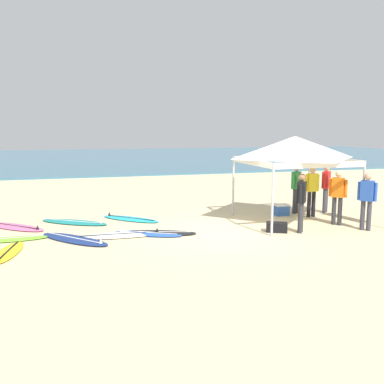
{
  "coord_description": "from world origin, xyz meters",
  "views": [
    {
      "loc": [
        -4.17,
        -11.01,
        2.96
      ],
      "look_at": [
        -0.63,
        1.4,
        1.0
      ],
      "focal_mm": 38.78,
      "sensor_mm": 36.0,
      "label": 1
    }
  ],
  "objects": [
    {
      "name": "person_black",
      "position": [
        2.05,
        -0.62,
        0.99
      ],
      "size": [
        0.4,
        0.45,
        1.71
      ],
      "color": "#2D2D33",
      "rests_on": "ground"
    },
    {
      "name": "canopy_tent",
      "position": [
        2.55,
        0.71,
        2.39
      ],
      "size": [
        3.07,
        3.07,
        2.75
      ],
      "color": "#B7B7BC",
      "rests_on": "ground"
    },
    {
      "name": "surfboard_white",
      "position": [
        -3.01,
        0.36,
        0.04
      ],
      "size": [
        2.57,
        0.77,
        0.19
      ],
      "color": "white",
      "rests_on": "ground"
    },
    {
      "name": "surfboard_lime",
      "position": [
        -5.92,
        0.72,
        0.04
      ],
      "size": [
        1.96,
        0.58,
        0.19
      ],
      "color": "#7AD12D",
      "rests_on": "ground"
    },
    {
      "name": "gear_bag_near_tent",
      "position": [
        1.42,
        -0.39,
        0.14
      ],
      "size": [
        0.68,
        0.55,
        0.28
      ],
      "primitive_type": "cube",
      "rotation": [
        0.0,
        0.0,
        2.69
      ],
      "color": "black",
      "rests_on": "ground"
    },
    {
      "name": "person_orange",
      "position": [
        3.64,
        -0.08,
        0.99
      ],
      "size": [
        0.41,
        0.43,
        1.71
      ],
      "color": "#2D2D33",
      "rests_on": "ground"
    },
    {
      "name": "person_blue",
      "position": [
        4.04,
        -0.91,
        0.99
      ],
      "size": [
        0.4,
        0.45,
        1.71
      ],
      "color": "#383842",
      "rests_on": "ground"
    },
    {
      "name": "surfboard_navy",
      "position": [
        -4.25,
        0.25,
        0.04
      ],
      "size": [
        2.08,
        2.21,
        0.19
      ],
      "color": "navy",
      "rests_on": "ground"
    },
    {
      "name": "surfboard_pink",
      "position": [
        -5.98,
        2.24,
        0.04
      ],
      "size": [
        2.13,
        2.02,
        0.19
      ],
      "color": "pink",
      "rests_on": "ground"
    },
    {
      "name": "surfboard_yellow",
      "position": [
        -5.78,
        -0.54,
        0.04
      ],
      "size": [
        0.78,
        1.92,
        0.19
      ],
      "color": "yellow",
      "rests_on": "ground"
    },
    {
      "name": "surfboard_cyan",
      "position": [
        -2.46,
        2.4,
        0.04
      ],
      "size": [
        1.96,
        1.88,
        0.19
      ],
      "color": "#23B2CC",
      "rests_on": "ground"
    },
    {
      "name": "surfboard_blue",
      "position": [
        -2.25,
        0.3,
        0.04
      ],
      "size": [
        2.0,
        1.44,
        0.19
      ],
      "color": "blue",
      "rests_on": "ground"
    },
    {
      "name": "surfboard_black",
      "position": [
        -2.04,
        0.33,
        0.04
      ],
      "size": [
        2.45,
        1.33,
        0.19
      ],
      "color": "black",
      "rests_on": "ground"
    },
    {
      "name": "ground_plane",
      "position": [
        0.0,
        0.0,
        0.0
      ],
      "size": [
        80.0,
        80.0,
        0.0
      ],
      "primitive_type": "plane",
      "color": "beige"
    },
    {
      "name": "person_green",
      "position": [
        3.34,
        1.91,
        0.99
      ],
      "size": [
        0.46,
        0.39,
        1.71
      ],
      "color": "#383842",
      "rests_on": "ground"
    },
    {
      "name": "person_red",
      "position": [
        4.42,
        1.72,
        0.99
      ],
      "size": [
        0.44,
        0.4,
        1.71
      ],
      "color": "#383842",
      "rests_on": "ground"
    },
    {
      "name": "sea",
      "position": [
        0.0,
        33.07,
        0.05
      ],
      "size": [
        80.0,
        36.0,
        0.1
      ],
      "primitive_type": "cube",
      "color": "#386B84",
      "rests_on": "ground"
    },
    {
      "name": "surfboard_teal",
      "position": [
        -4.24,
        2.4,
        0.04
      ],
      "size": [
        2.29,
        1.82,
        0.19
      ],
      "color": "#19847F",
      "rests_on": "ground"
    },
    {
      "name": "person_yellow",
      "position": [
        3.54,
        1.21,
        0.99
      ],
      "size": [
        0.55,
        0.24,
        1.71
      ],
      "color": "black",
      "rests_on": "ground"
    },
    {
      "name": "cooler_box",
      "position": [
        2.68,
        1.7,
        0.2
      ],
      "size": [
        0.5,
        0.36,
        0.39
      ],
      "color": "#2D60B7",
      "rests_on": "ground"
    }
  ]
}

